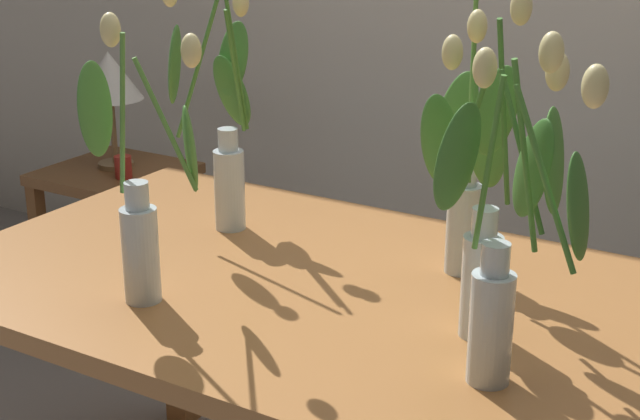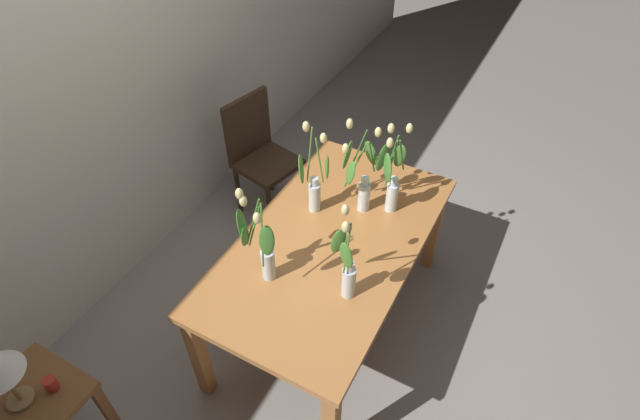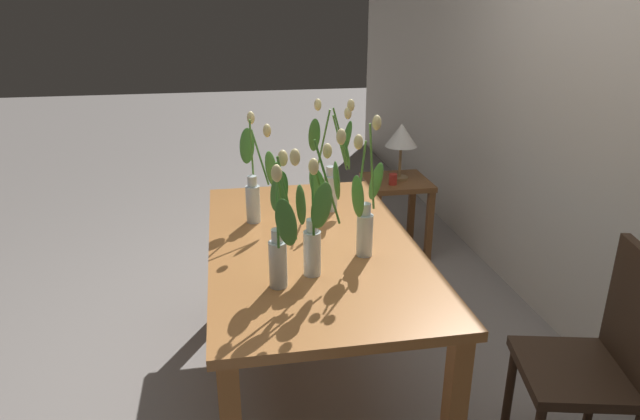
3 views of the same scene
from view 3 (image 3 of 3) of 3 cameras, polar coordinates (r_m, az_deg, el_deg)
ground_plane at (r=2.86m, az=-0.74°, el=-16.91°), size 18.00×18.00×0.00m
room_wall_rear at (r=2.90m, az=29.40°, el=10.33°), size 9.00×0.10×2.70m
dining_table at (r=2.51m, az=-0.81°, el=-5.15°), size 1.60×0.90×0.74m
tulip_vase_0 at (r=2.11m, az=-0.22°, el=-1.34°), size 0.27×0.16×0.57m
tulip_vase_1 at (r=2.79m, az=1.34°, el=4.35°), size 0.15×0.23×0.56m
tulip_vase_2 at (r=2.29m, az=4.66°, el=-0.54°), size 0.20×0.17×0.59m
tulip_vase_3 at (r=2.65m, az=-6.66°, el=2.44°), size 0.20×0.19×0.53m
tulip_vase_4 at (r=2.02m, az=-3.91°, el=-2.63°), size 0.26×0.16×0.54m
dining_chair at (r=2.35m, az=26.71°, el=-13.15°), size 0.48×0.48×0.93m
side_table at (r=4.00m, az=7.77°, el=1.48°), size 0.44×0.44×0.55m
table_lamp at (r=3.90m, az=8.30°, el=7.44°), size 0.22×0.22×0.40m
pillar_candle at (r=3.85m, az=7.46°, el=3.14°), size 0.06×0.06×0.07m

